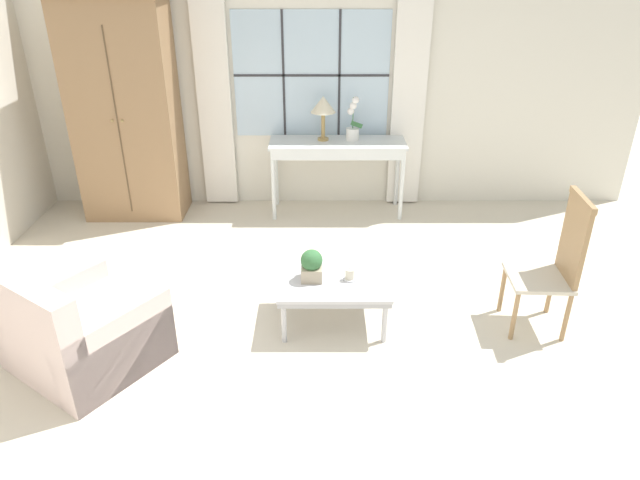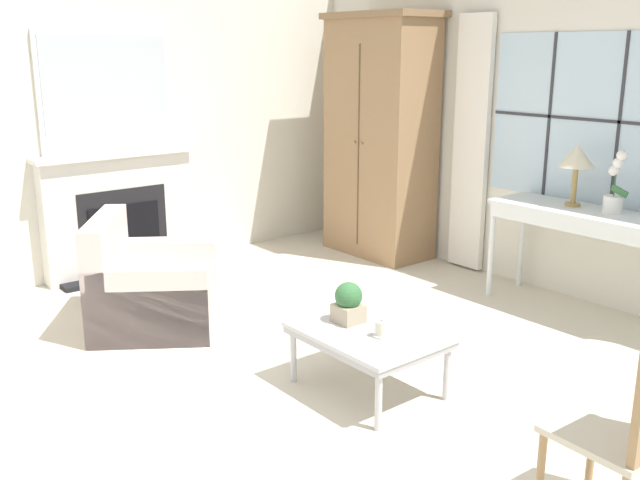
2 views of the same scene
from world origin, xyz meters
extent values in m
plane|color=beige|center=(0.00, 0.00, 0.00)|extent=(14.00, 14.00, 0.00)
cube|color=silver|center=(0.00, 3.03, 1.40)|extent=(7.20, 0.06, 2.80)
cube|color=silver|center=(0.00, 3.00, 1.45)|extent=(1.65, 0.01, 1.31)
cube|color=#2D2D33|center=(-0.30, 2.99, 1.45)|extent=(0.02, 0.02, 1.31)
cube|color=#2D2D33|center=(0.30, 2.99, 1.45)|extent=(0.02, 0.02, 1.31)
cube|color=#2D2D33|center=(0.00, 2.99, 1.45)|extent=(1.65, 0.02, 0.02)
cube|color=white|center=(-1.04, 2.95, 1.14)|extent=(0.36, 0.06, 2.25)
cube|color=white|center=(1.04, 2.95, 1.14)|extent=(0.36, 0.06, 2.25)
cube|color=#93704C|center=(-1.93, 2.67, 1.12)|extent=(1.04, 0.55, 2.24)
cube|color=brown|center=(-1.93, 2.40, 1.07)|extent=(0.01, 0.01, 1.88)
sphere|color=#997F4C|center=(-1.98, 2.39, 1.12)|extent=(0.03, 0.03, 0.03)
sphere|color=#997F4C|center=(-1.88, 2.39, 1.12)|extent=(0.03, 0.03, 0.03)
cube|color=silver|center=(0.28, 2.69, 0.80)|extent=(1.45, 0.49, 0.03)
cube|color=silver|center=(0.28, 2.69, 0.73)|extent=(1.39, 0.47, 0.10)
cylinder|color=silver|center=(-0.41, 2.49, 0.39)|extent=(0.04, 0.04, 0.78)
cylinder|color=silver|center=(0.96, 2.49, 0.39)|extent=(0.04, 0.04, 0.78)
cylinder|color=silver|center=(-0.41, 2.90, 0.39)|extent=(0.04, 0.04, 0.78)
cylinder|color=silver|center=(0.96, 2.90, 0.39)|extent=(0.04, 0.04, 0.78)
cylinder|color=#9E7F47|center=(0.12, 2.75, 0.82)|extent=(0.12, 0.12, 0.02)
cylinder|color=#9E7F47|center=(0.12, 2.75, 0.98)|extent=(0.04, 0.04, 0.28)
cone|color=beige|center=(0.12, 2.75, 1.20)|extent=(0.26, 0.26, 0.17)
cylinder|color=white|center=(0.44, 2.75, 0.88)|extent=(0.14, 0.14, 0.13)
cylinder|color=#336638|center=(0.44, 2.75, 1.10)|extent=(0.01, 0.01, 0.33)
cube|color=#336638|center=(0.48, 2.75, 0.98)|extent=(0.13, 0.02, 0.08)
sphere|color=white|center=(0.41, 2.76, 1.12)|extent=(0.08, 0.08, 0.08)
sphere|color=white|center=(0.44, 2.76, 1.18)|extent=(0.08, 0.08, 0.08)
sphere|color=white|center=(0.46, 2.76, 1.24)|extent=(0.08, 0.08, 0.08)
cube|color=beige|center=(-1.55, 0.08, 0.21)|extent=(1.22, 1.20, 0.41)
cube|color=beige|center=(-1.75, -0.20, 0.62)|extent=(0.83, 0.65, 0.41)
cube|color=beige|center=(-1.84, 0.28, 0.28)|extent=(0.64, 0.80, 0.55)
cube|color=beige|center=(-1.26, -0.12, 0.28)|extent=(0.64, 0.80, 0.55)
cube|color=beige|center=(1.74, 0.51, 0.43)|extent=(0.46, 0.46, 0.03)
cube|color=#9E7A51|center=(1.94, 0.50, 0.75)|extent=(0.06, 0.41, 0.61)
cube|color=#9E7A51|center=(1.94, 0.50, 1.07)|extent=(0.06, 0.43, 0.05)
cylinder|color=#9E7A51|center=(1.54, 0.33, 0.21)|extent=(0.04, 0.04, 0.41)
cylinder|color=#9E7A51|center=(1.56, 0.71, 0.21)|extent=(0.04, 0.04, 0.41)
cylinder|color=#9E7A51|center=(1.92, 0.31, 0.21)|extent=(0.04, 0.04, 0.41)
cylinder|color=#9E7A51|center=(1.93, 0.69, 0.21)|extent=(0.04, 0.04, 0.41)
cube|color=#BCBCC1|center=(0.20, 0.57, 0.37)|extent=(0.85, 0.64, 0.03)
cube|color=#A0A0A4|center=(0.20, 0.57, 0.34)|extent=(0.83, 0.63, 0.04)
cylinder|color=#BCBCC1|center=(-0.18, 0.30, 0.18)|extent=(0.04, 0.04, 0.36)
cylinder|color=#BCBCC1|center=(0.57, 0.30, 0.18)|extent=(0.04, 0.04, 0.36)
cylinder|color=#BCBCC1|center=(-0.18, 0.84, 0.18)|extent=(0.04, 0.04, 0.36)
cylinder|color=#BCBCC1|center=(0.57, 0.84, 0.18)|extent=(0.04, 0.04, 0.36)
cube|color=tan|center=(0.03, 0.56, 0.44)|extent=(0.16, 0.16, 0.11)
sphere|color=#336638|center=(0.03, 0.56, 0.55)|extent=(0.17, 0.17, 0.17)
cylinder|color=silver|center=(0.32, 0.55, 0.39)|extent=(0.10, 0.10, 0.01)
cylinder|color=beige|center=(0.32, 0.55, 0.44)|extent=(0.07, 0.07, 0.08)
cylinder|color=black|center=(0.32, 0.55, 0.49)|extent=(0.00, 0.00, 0.01)
camera|label=1|loc=(0.09, -3.18, 2.63)|focal=32.00mm
camera|label=2|loc=(3.02, -2.10, 1.97)|focal=40.00mm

